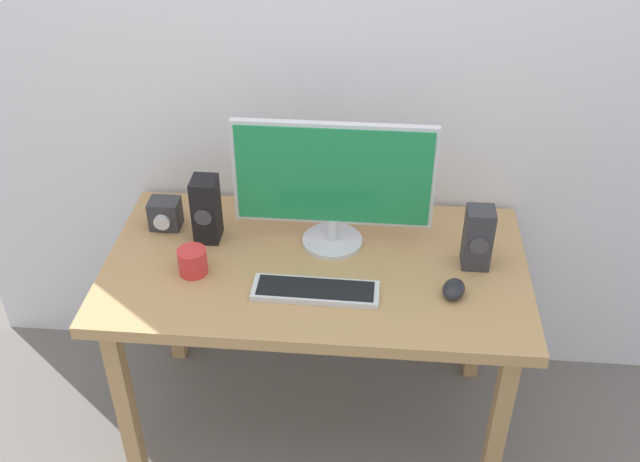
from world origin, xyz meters
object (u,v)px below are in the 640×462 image
object	(u,v)px
speaker_left	(206,209)
coffee_mug	(193,261)
mouse	(454,289)
speaker_right	(478,238)
keyboard_primary	(316,291)
desk	(316,282)
audio_controller	(165,214)
monitor	(333,181)

from	to	relation	value
speaker_left	coffee_mug	xyz separation A→B (m)	(-0.01, -0.18, -0.07)
mouse	speaker_left	distance (m)	0.81
mouse	speaker_right	bearing A→B (deg)	80.62
keyboard_primary	speaker_left	size ratio (longest dim) A/B	1.71
keyboard_primary	speaker_right	bearing A→B (deg)	21.12
keyboard_primary	speaker_left	bearing A→B (deg)	145.80
desk	coffee_mug	bearing A→B (deg)	-167.57
keyboard_primary	speaker_right	world-z (taller)	speaker_right
audio_controller	speaker_left	bearing A→B (deg)	-17.93
coffee_mug	mouse	bearing A→B (deg)	-2.88
coffee_mug	speaker_left	bearing A→B (deg)	87.59
monitor	speaker_left	size ratio (longest dim) A/B	2.83
mouse	coffee_mug	world-z (taller)	coffee_mug
monitor	speaker_right	distance (m)	0.47
monitor	audio_controller	size ratio (longest dim) A/B	6.17
desk	speaker_right	size ratio (longest dim) A/B	6.55
desk	speaker_left	world-z (taller)	speaker_left
monitor	audio_controller	bearing A→B (deg)	176.21
monitor	coffee_mug	size ratio (longest dim) A/B	7.03
speaker_right	coffee_mug	size ratio (longest dim) A/B	2.27
audio_controller	coffee_mug	world-z (taller)	audio_controller
speaker_left	keyboard_primary	bearing A→B (deg)	-34.20
audio_controller	monitor	bearing A→B (deg)	-3.79
keyboard_primary	speaker_right	xyz separation A→B (m)	(0.48, 0.18, 0.09)
monitor	speaker_right	size ratio (longest dim) A/B	3.09
speaker_right	speaker_left	size ratio (longest dim) A/B	0.91
speaker_left	coffee_mug	bearing A→B (deg)	-92.41
mouse	audio_controller	xyz separation A→B (m)	(-0.93, 0.27, 0.03)
monitor	speaker_left	bearing A→B (deg)	-178.17
monitor	speaker_left	xyz separation A→B (m)	(-0.40, -0.01, -0.12)
audio_controller	coffee_mug	size ratio (longest dim) A/B	1.14
mouse	coffee_mug	bearing A→B (deg)	-166.81
speaker_left	monitor	bearing A→B (deg)	1.83
speaker_left	audio_controller	size ratio (longest dim) A/B	2.18
desk	audio_controller	bearing A→B (deg)	163.37
mouse	speaker_left	xyz separation A→B (m)	(-0.77, 0.22, 0.09)
speaker_right	audio_controller	world-z (taller)	speaker_right
keyboard_primary	coffee_mug	distance (m)	0.39
speaker_left	speaker_right	bearing A→B (deg)	-4.63
monitor	coffee_mug	distance (m)	0.49
desk	speaker_right	world-z (taller)	speaker_right
speaker_left	coffee_mug	distance (m)	0.20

